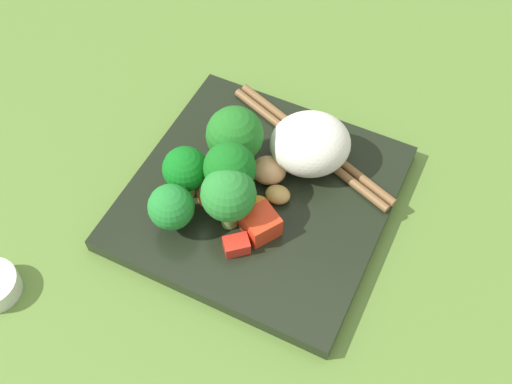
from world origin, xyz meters
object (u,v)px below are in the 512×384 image
object	(u,v)px
broccoli_floret_1	(235,136)
carrot_slice_1	(194,175)
square_plate	(260,197)
chopstick_pair	(311,144)
rice_mound	(310,144)

from	to	relation	value
broccoli_floret_1	carrot_slice_1	xyz separation A→B (cm)	(3.25, -3.07, -4.04)
square_plate	chopstick_pair	xyz separation A→B (cm)	(-7.43, 2.26, 1.23)
broccoli_floret_1	chopstick_pair	world-z (taller)	broccoli_floret_1
broccoli_floret_1	rice_mound	bearing A→B (deg)	116.52
square_plate	rice_mound	xyz separation A→B (cm)	(-5.48, 2.83, 3.70)
rice_mound	broccoli_floret_1	size ratio (longest dim) A/B	1.10
broccoli_floret_1	square_plate	bearing A→B (deg)	59.54
carrot_slice_1	chopstick_pair	size ratio (longest dim) A/B	0.14
rice_mound	broccoli_floret_1	xyz separation A→B (cm)	(3.28, -6.57, 1.37)
carrot_slice_1	rice_mound	bearing A→B (deg)	124.11
square_plate	carrot_slice_1	size ratio (longest dim) A/B	8.48
rice_mound	square_plate	bearing A→B (deg)	-27.28
rice_mound	broccoli_floret_1	bearing A→B (deg)	-63.48
rice_mound	carrot_slice_1	xyz separation A→B (cm)	(6.53, -9.64, -2.67)
rice_mound	carrot_slice_1	distance (cm)	11.95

